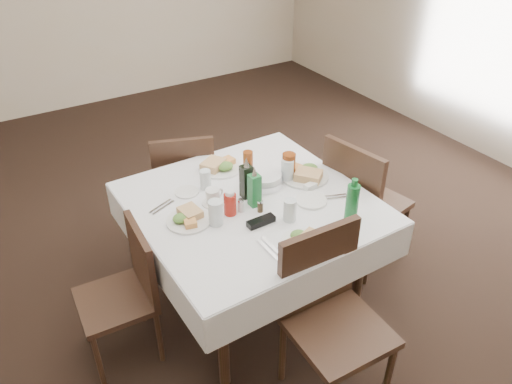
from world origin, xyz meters
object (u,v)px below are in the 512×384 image
water_e (287,170)px  coffee_mug (213,197)px  chair_south (329,307)px  water_w (216,213)px  dining_table (251,213)px  oil_cruet_green (254,189)px  oil_cruet_dark (246,180)px  ketchup_bottle (230,203)px  chair_west (128,286)px  green_bottle (352,203)px  bread_basket (265,180)px  chair_east (359,198)px  chair_north (184,181)px  water_n (205,180)px  water_s (290,210)px

water_e → coffee_mug: 0.50m
chair_south → water_w: (-0.28, 0.64, 0.29)m
dining_table → oil_cruet_green: (-0.00, -0.04, 0.19)m
oil_cruet_dark → water_w: bearing=-152.9°
oil_cruet_dark → ketchup_bottle: 0.20m
chair_west → green_bottle: (1.13, -0.46, 0.41)m
water_w → bread_basket: (0.43, 0.19, -0.04)m
dining_table → bread_basket: bearing=34.4°
chair_west → water_w: 0.63m
dining_table → chair_east: 0.80m
chair_south → water_w: size_ratio=6.65×
oil_cruet_dark → coffee_mug: bearing=169.2°
dining_table → oil_cruet_dark: bearing=86.5°
dining_table → bread_basket: 0.23m
ketchup_bottle → chair_north: bearing=84.3°
water_n → oil_cruet_dark: size_ratio=0.47×
oil_cruet_green → ketchup_bottle: 0.16m
water_e → ketchup_bottle: (-0.47, -0.12, -0.00)m
chair_north → coffee_mug: (-0.12, -0.69, 0.30)m
water_s → oil_cruet_green: size_ratio=0.52×
water_s → coffee_mug: (-0.28, 0.36, -0.02)m
chair_south → water_w: 0.76m
bread_basket → dining_table: bearing=-145.6°
oil_cruet_green → water_s: bearing=-68.9°
chair_south → bread_basket: (0.15, 0.84, 0.25)m
oil_cruet_green → ketchup_bottle: (-0.16, -0.00, -0.04)m
oil_cruet_dark → oil_cruet_green: (-0.01, -0.10, -0.00)m
chair_east → water_w: 1.09m
water_s → water_w: (-0.36, 0.18, 0.01)m
oil_cruet_green → water_w: bearing=-170.6°
chair_north → chair_west: size_ratio=1.08×
chair_east → water_s: (-0.70, -0.19, 0.28)m
chair_west → water_s: (0.86, -0.28, 0.36)m
water_n → oil_cruet_green: 0.34m
dining_table → bread_basket: bread_basket is taller
water_s → chair_south: bearing=-99.2°
coffee_mug → chair_south: bearing=-76.0°
water_n → green_bottle: (0.52, -0.70, 0.06)m
chair_south → chair_west: 1.08m
dining_table → oil_cruet_green: size_ratio=5.25×
dining_table → water_s: size_ratio=10.18×
chair_north → chair_west: chair_north is taller
bread_basket → green_bottle: green_bottle is taller
oil_cruet_green → green_bottle: 0.54m
water_n → water_e: 0.50m
chair_east → water_w: bearing=-179.6°
oil_cruet_green → coffee_mug: bearing=145.2°
dining_table → water_n: size_ratio=10.80×
water_e → oil_cruet_green: 0.33m
coffee_mug → dining_table: bearing=-26.2°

